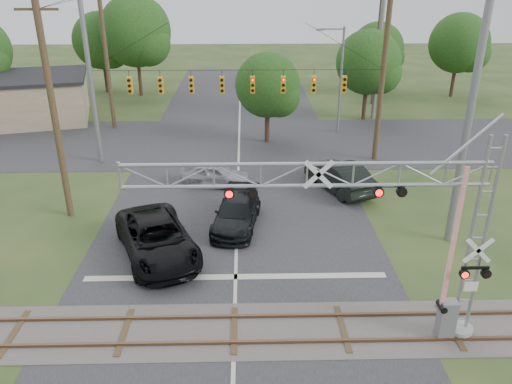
{
  "coord_description": "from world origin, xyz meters",
  "views": [
    {
      "loc": [
        0.46,
        -12.63,
        12.11
      ],
      "look_at": [
        0.93,
        7.5,
        3.13
      ],
      "focal_mm": 35.0,
      "sensor_mm": 36.0,
      "label": 1
    }
  ],
  "objects_px": {
    "sedan_silver": "(216,174)",
    "traffic_signal_span": "(250,79)",
    "car_dark": "(237,213)",
    "pickup_black": "(157,238)",
    "crossing_gantry": "(375,220)",
    "streetlight": "(339,75)"
  },
  "relations": [
    {
      "from": "pickup_black",
      "to": "car_dark",
      "type": "xyz_separation_m",
      "value": [
        3.61,
        2.83,
        -0.15
      ]
    },
    {
      "from": "crossing_gantry",
      "to": "traffic_signal_span",
      "type": "distance_m",
      "value": 18.77
    },
    {
      "from": "car_dark",
      "to": "pickup_black",
      "type": "bearing_deg",
      "value": -132.86
    },
    {
      "from": "car_dark",
      "to": "sedan_silver",
      "type": "distance_m",
      "value": 5.53
    },
    {
      "from": "pickup_black",
      "to": "sedan_silver",
      "type": "xyz_separation_m",
      "value": [
        2.27,
        8.19,
        -0.16
      ]
    },
    {
      "from": "crossing_gantry",
      "to": "pickup_black",
      "type": "xyz_separation_m",
      "value": [
        -8.26,
        5.79,
        -3.83
      ]
    },
    {
      "from": "sedan_silver",
      "to": "pickup_black",
      "type": "bearing_deg",
      "value": 176.88
    },
    {
      "from": "pickup_black",
      "to": "car_dark",
      "type": "height_order",
      "value": "pickup_black"
    },
    {
      "from": "crossing_gantry",
      "to": "streetlight",
      "type": "distance_m",
      "value": 24.97
    },
    {
      "from": "car_dark",
      "to": "crossing_gantry",
      "type": "bearing_deg",
      "value": -52.57
    },
    {
      "from": "pickup_black",
      "to": "streetlight",
      "type": "distance_m",
      "value": 22.49
    },
    {
      "from": "pickup_black",
      "to": "crossing_gantry",
      "type": "bearing_deg",
      "value": -57.18
    },
    {
      "from": "traffic_signal_span",
      "to": "car_dark",
      "type": "relative_size",
      "value": 3.81
    },
    {
      "from": "traffic_signal_span",
      "to": "car_dark",
      "type": "height_order",
      "value": "traffic_signal_span"
    },
    {
      "from": "traffic_signal_span",
      "to": "streetlight",
      "type": "bearing_deg",
      "value": 42.49
    },
    {
      "from": "sedan_silver",
      "to": "traffic_signal_span",
      "type": "bearing_deg",
      "value": -14.32
    },
    {
      "from": "crossing_gantry",
      "to": "pickup_black",
      "type": "height_order",
      "value": "crossing_gantry"
    },
    {
      "from": "crossing_gantry",
      "to": "sedan_silver",
      "type": "relative_size",
      "value": 2.87
    },
    {
      "from": "crossing_gantry",
      "to": "traffic_signal_span",
      "type": "xyz_separation_m",
      "value": [
        -3.78,
        18.36,
        0.92
      ]
    },
    {
      "from": "traffic_signal_span",
      "to": "pickup_black",
      "type": "height_order",
      "value": "traffic_signal_span"
    },
    {
      "from": "sedan_silver",
      "to": "car_dark",
      "type": "bearing_deg",
      "value": -153.58
    },
    {
      "from": "pickup_black",
      "to": "sedan_silver",
      "type": "relative_size",
      "value": 1.5
    }
  ]
}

